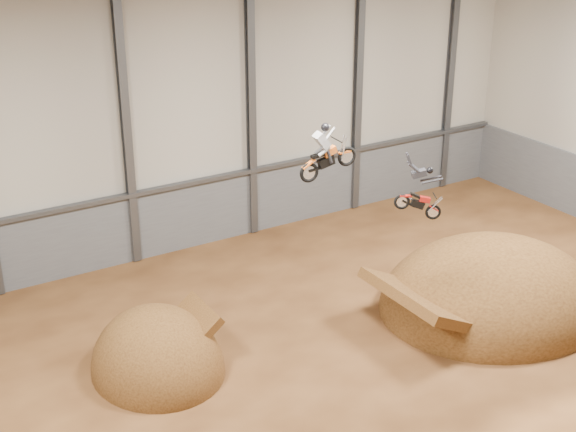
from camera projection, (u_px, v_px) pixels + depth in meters
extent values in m
plane|color=#482813|center=(369.00, 388.00, 29.99)|extent=(40.00, 40.00, 0.00)
cube|color=#B3AC9F|center=(189.00, 114.00, 39.03)|extent=(40.00, 0.10, 14.00)
plane|color=black|center=(387.00, 6.00, 24.53)|extent=(40.00, 40.00, 0.00)
cube|color=slate|center=(195.00, 214.00, 41.00)|extent=(39.80, 0.18, 3.50)
cube|color=#47494F|center=(195.00, 182.00, 40.18)|extent=(39.80, 0.35, 0.20)
cube|color=#47494F|center=(126.00, 125.00, 37.27)|extent=(0.40, 0.36, 13.90)
cube|color=#47494F|center=(251.00, 106.00, 40.48)|extent=(0.40, 0.36, 13.90)
cube|color=#47494F|center=(358.00, 89.00, 43.69)|extent=(0.40, 0.36, 13.90)
cube|color=#47494F|center=(450.00, 74.00, 46.90)|extent=(0.40, 0.36, 13.90)
ellipsoid|color=#402510|center=(158.00, 370.00, 31.13)|extent=(5.04, 5.82, 5.04)
ellipsoid|color=#402510|center=(490.00, 306.00, 35.76)|extent=(10.33, 9.14, 5.96)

